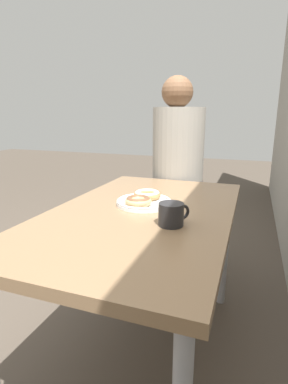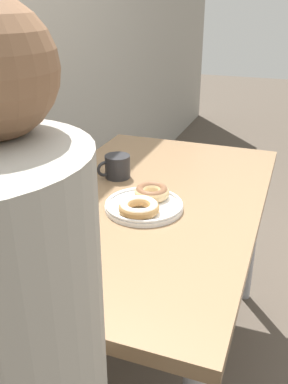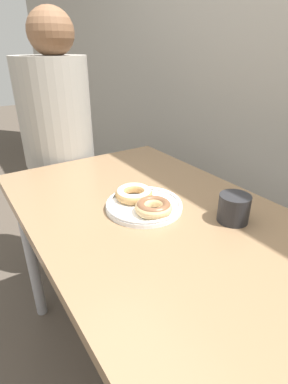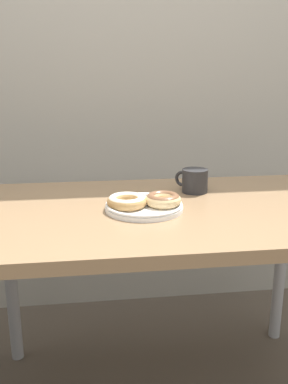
{
  "view_description": "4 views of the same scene",
  "coord_description": "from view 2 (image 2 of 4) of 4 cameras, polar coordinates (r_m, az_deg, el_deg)",
  "views": [
    {
      "loc": [
        1.16,
        0.79,
        1.16
      ],
      "look_at": [
        -0.08,
        0.35,
        0.82
      ],
      "focal_mm": 28.0,
      "sensor_mm": 36.0,
      "label": 1
    },
    {
      "loc": [
        -1.23,
        -0.08,
        1.39
      ],
      "look_at": [
        -0.08,
        0.35,
        0.82
      ],
      "focal_mm": 40.0,
      "sensor_mm": 36.0,
      "label": 2
    },
    {
      "loc": [
        0.65,
        -0.13,
        1.24
      ],
      "look_at": [
        -0.08,
        0.35,
        0.82
      ],
      "focal_mm": 28.0,
      "sensor_mm": 36.0,
      "label": 3
    },
    {
      "loc": [
        -0.25,
        -0.96,
        1.19
      ],
      "look_at": [
        -0.08,
        0.35,
        0.82
      ],
      "focal_mm": 40.0,
      "sensor_mm": 36.0,
      "label": 4
    }
  ],
  "objects": [
    {
      "name": "donut_plate",
      "position": [
        1.36,
        0.09,
        -1.4
      ],
      "size": [
        0.27,
        0.25,
        0.05
      ],
      "color": "white",
      "rests_on": "dining_table"
    },
    {
      "name": "dining_table",
      "position": [
        1.48,
        0.32,
        -3.63
      ],
      "size": [
        1.28,
        0.76,
        0.76
      ],
      "color": "#846647",
      "rests_on": "ground_plane"
    },
    {
      "name": "coffee_mug",
      "position": [
        1.6,
        -3.64,
        3.44
      ],
      "size": [
        0.11,
        0.11,
        0.09
      ],
      "color": "#232326",
      "rests_on": "dining_table"
    }
  ]
}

